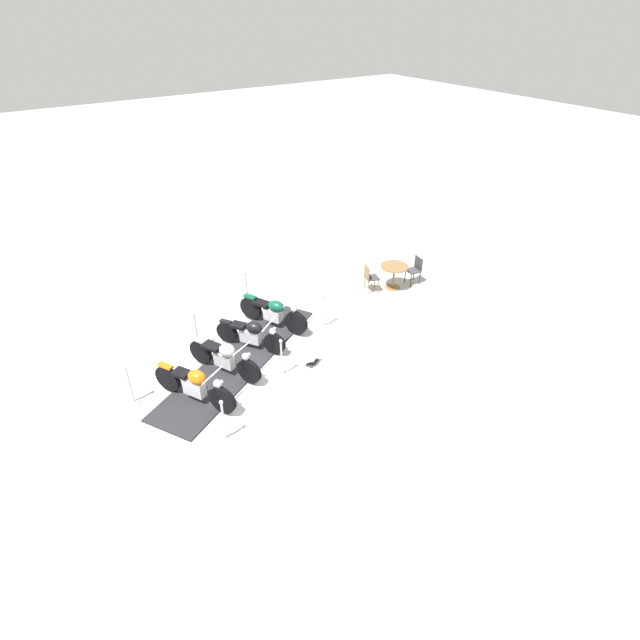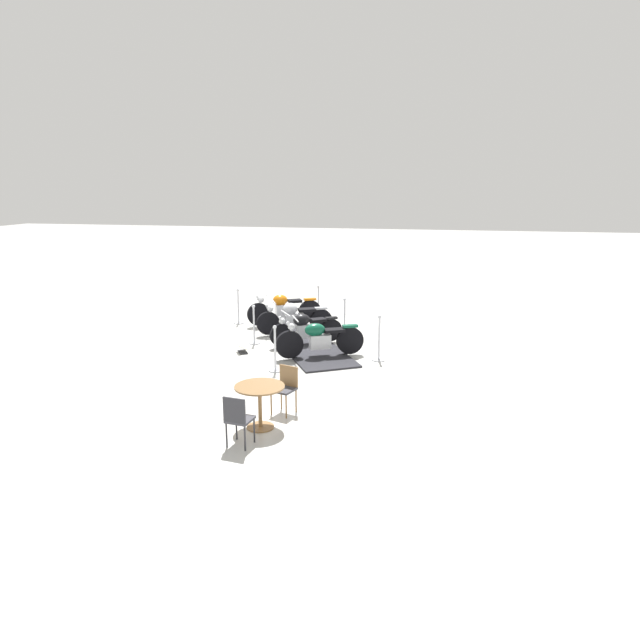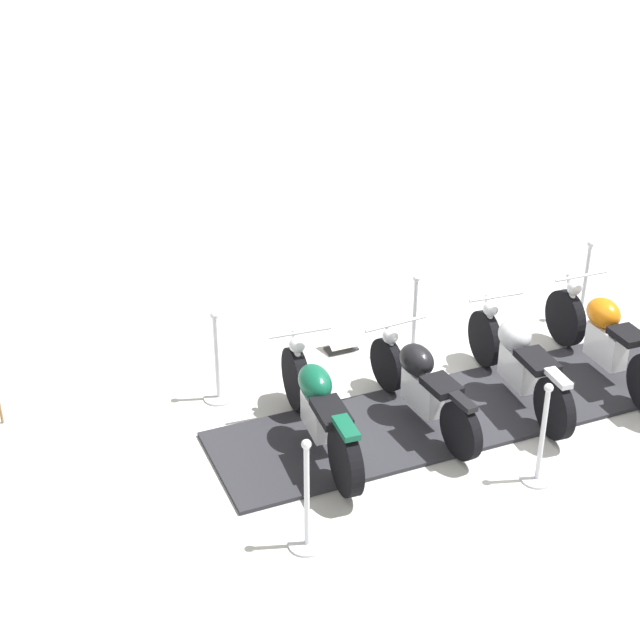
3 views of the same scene
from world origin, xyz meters
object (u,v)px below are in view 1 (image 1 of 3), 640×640
(stanchion_right_rear, at_px, (325,316))
(info_placard, at_px, (312,361))
(stanchion_right_front, at_px, (225,427))
(stanchion_left_mid, at_px, (197,336))
(stanchion_left_rear, at_px, (247,295))
(stanchion_left_front, at_px, (131,390))
(stanchion_right_mid, at_px, (282,363))
(motorcycle_copper, at_px, (195,385))
(motorcycle_black, at_px, (251,334))
(cafe_chair_near_table, at_px, (415,268))
(cafe_chair_across_table, at_px, (370,276))
(cafe_table, at_px, (394,271))
(motorcycle_chrome, at_px, (225,357))
(motorcycle_forest, at_px, (274,312))

(stanchion_right_rear, distance_m, info_placard, 1.79)
(stanchion_right_front, xyz_separation_m, info_placard, (-3.00, -1.16, -0.27))
(stanchion_left_mid, xyz_separation_m, stanchion_left_rear, (-2.13, -1.20, -0.01))
(stanchion_right_rear, bearing_deg, stanchion_left_front, 1.14)
(stanchion_left_mid, bearing_deg, stanchion_right_mid, 119.41)
(stanchion_left_mid, bearing_deg, stanchion_right_rear, 162.33)
(motorcycle_copper, bearing_deg, stanchion_left_mid, 128.89)
(motorcycle_black, bearing_deg, cafe_chair_near_table, 59.10)
(info_placard, xyz_separation_m, cafe_chair_across_table, (-3.63, -2.12, 0.45))
(stanchion_left_rear, height_order, cafe_table, stanchion_left_rear)
(info_placard, height_order, cafe_chair_near_table, cafe_chair_near_table)
(info_placard, height_order, cafe_table, cafe_table)
(motorcycle_chrome, xyz_separation_m, motorcycle_black, (-1.04, -0.58, -0.03))
(stanchion_right_rear, bearing_deg, motorcycle_forest, -33.09)
(motorcycle_forest, relative_size, stanchion_right_front, 1.91)
(motorcycle_copper, relative_size, motorcycle_chrome, 1.02)
(stanchion_left_front, distance_m, cafe_chair_near_table, 9.53)
(motorcycle_copper, distance_m, cafe_chair_near_table, 8.39)
(stanchion_left_mid, relative_size, cafe_table, 1.25)
(motorcycle_chrome, distance_m, stanchion_right_rear, 3.30)
(motorcycle_chrome, xyz_separation_m, stanchion_right_front, (0.98, 2.03, -0.17))
(cafe_table, distance_m, cafe_chair_across_table, 0.82)
(stanchion_left_mid, height_order, stanchion_right_front, stanchion_left_mid)
(stanchion_right_front, height_order, info_placard, stanchion_right_front)
(motorcycle_chrome, bearing_deg, stanchion_left_mid, 160.44)
(motorcycle_copper, bearing_deg, stanchion_right_mid, 55.92)
(stanchion_right_rear, relative_size, stanchion_right_front, 1.00)
(stanchion_right_rear, bearing_deg, cafe_chair_across_table, -159.69)
(stanchion_left_front, height_order, cafe_chair_across_table, stanchion_left_front)
(stanchion_right_rear, bearing_deg, motorcycle_black, -5.09)
(motorcycle_copper, relative_size, stanchion_left_front, 1.99)
(stanchion_right_rear, relative_size, cafe_table, 1.23)
(motorcycle_black, height_order, cafe_chair_near_table, motorcycle_black)
(stanchion_right_mid, height_order, info_placard, stanchion_right_mid)
(info_placard, distance_m, cafe_table, 4.81)
(stanchion_left_mid, bearing_deg, stanchion_left_rear, -150.59)
(stanchion_right_front, height_order, cafe_chair_near_table, stanchion_right_front)
(cafe_chair_near_table, height_order, cafe_chair_across_table, cafe_chair_near_table)
(motorcycle_black, relative_size, cafe_table, 1.98)
(motorcycle_black, xyz_separation_m, motorcycle_forest, (-1.02, -0.59, 0.01))
(stanchion_right_front, xyz_separation_m, cafe_table, (-7.40, -3.01, 0.26))
(info_placard, bearing_deg, motorcycle_black, -85.34)
(motorcycle_copper, xyz_separation_m, stanchion_right_mid, (-2.18, 0.24, -0.15))
(info_placard, bearing_deg, stanchion_right_rear, -164.75)
(stanchion_left_mid, xyz_separation_m, cafe_chair_across_table, (-5.79, 0.21, 0.16))
(motorcycle_copper, height_order, stanchion_right_front, stanchion_right_front)
(stanchion_right_mid, relative_size, info_placard, 2.45)
(motorcycle_forest, bearing_deg, motorcycle_chrome, -85.75)
(cafe_chair_near_table, bearing_deg, cafe_chair_across_table, -5.12)
(motorcycle_forest, distance_m, stanchion_left_mid, 2.23)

